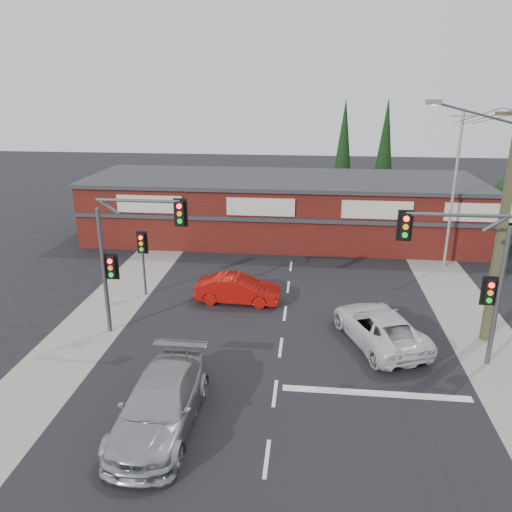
# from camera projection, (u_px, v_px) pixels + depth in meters

# --- Properties ---
(ground) EXTENTS (120.00, 120.00, 0.00)m
(ground) POSITION_uv_depth(u_px,v_px,m) (279.00, 365.00, 19.14)
(ground) COLOR black
(ground) RESTS_ON ground
(road_strip) EXTENTS (14.00, 70.00, 0.01)m
(road_strip) POSITION_uv_depth(u_px,v_px,m) (285.00, 310.00, 23.83)
(road_strip) COLOR black
(road_strip) RESTS_ON ground
(verge_left) EXTENTS (3.00, 70.00, 0.02)m
(verge_left) POSITION_uv_depth(u_px,v_px,m) (114.00, 302.00, 24.70)
(verge_left) COLOR gray
(verge_left) RESTS_ON ground
(verge_right) EXTENTS (3.00, 70.00, 0.02)m
(verge_right) POSITION_uv_depth(u_px,v_px,m) (470.00, 318.00, 22.96)
(verge_right) COLOR gray
(verge_right) RESTS_ON ground
(stop_line) EXTENTS (6.50, 0.35, 0.01)m
(stop_line) POSITION_uv_depth(u_px,v_px,m) (376.00, 393.00, 17.36)
(stop_line) COLOR silver
(stop_line) RESTS_ON ground
(white_suv) EXTENTS (4.10, 5.76, 1.46)m
(white_suv) POSITION_uv_depth(u_px,v_px,m) (379.00, 327.00, 20.59)
(white_suv) COLOR silver
(white_suv) RESTS_ON ground
(silver_suv) EXTENTS (2.29, 5.58, 1.62)m
(silver_suv) POSITION_uv_depth(u_px,v_px,m) (160.00, 404.00, 15.49)
(silver_suv) COLOR #9EA0A3
(silver_suv) RESTS_ON ground
(red_sedan) EXTENTS (4.21, 1.66, 1.36)m
(red_sedan) POSITION_uv_depth(u_px,v_px,m) (238.00, 289.00, 24.48)
(red_sedan) COLOR #A30E0A
(red_sedan) RESTS_ON ground
(lane_dashes) EXTENTS (0.12, 40.31, 0.01)m
(lane_dashes) POSITION_uv_depth(u_px,v_px,m) (281.00, 347.00, 20.41)
(lane_dashes) COLOR silver
(lane_dashes) RESTS_ON ground
(shop_building) EXTENTS (27.30, 8.40, 4.22)m
(shop_building) POSITION_uv_depth(u_px,v_px,m) (281.00, 207.00, 34.50)
(shop_building) COLOR #43110D
(shop_building) RESTS_ON ground
(conifer_near) EXTENTS (1.80, 1.80, 9.25)m
(conifer_near) POSITION_uv_depth(u_px,v_px,m) (344.00, 147.00, 39.54)
(conifer_near) COLOR #2D2116
(conifer_near) RESTS_ON ground
(conifer_far) EXTENTS (1.80, 1.80, 9.25)m
(conifer_far) POSITION_uv_depth(u_px,v_px,m) (385.00, 145.00, 41.06)
(conifer_far) COLOR #2D2116
(conifer_far) RESTS_ON ground
(traffic_mast_left) EXTENTS (3.77, 0.27, 5.97)m
(traffic_mast_left) POSITION_uv_depth(u_px,v_px,m) (126.00, 246.00, 20.40)
(traffic_mast_left) COLOR #47494C
(traffic_mast_left) RESTS_ON ground
(traffic_mast_right) EXTENTS (3.96, 0.27, 5.97)m
(traffic_mast_right) POSITION_uv_depth(u_px,v_px,m) (471.00, 267.00, 18.09)
(traffic_mast_right) COLOR #47494C
(traffic_mast_right) RESTS_ON ground
(pedestal_signal) EXTENTS (0.55, 0.27, 3.38)m
(pedestal_signal) POSITION_uv_depth(u_px,v_px,m) (142.00, 250.00, 24.73)
(pedestal_signal) COLOR #47494C
(pedestal_signal) RESTS_ON ground
(utility_pole) EXTENTS (4.38, 0.59, 10.00)m
(utility_pole) POSITION_uv_depth(u_px,v_px,m) (501.00, 215.00, 19.32)
(utility_pole) COLOR #4C4A2A
(utility_pole) RESTS_ON ground
(steel_pole) EXTENTS (1.20, 0.16, 9.00)m
(steel_pole) POSITION_uv_depth(u_px,v_px,m) (454.00, 188.00, 27.95)
(steel_pole) COLOR gray
(steel_pole) RESTS_ON ground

